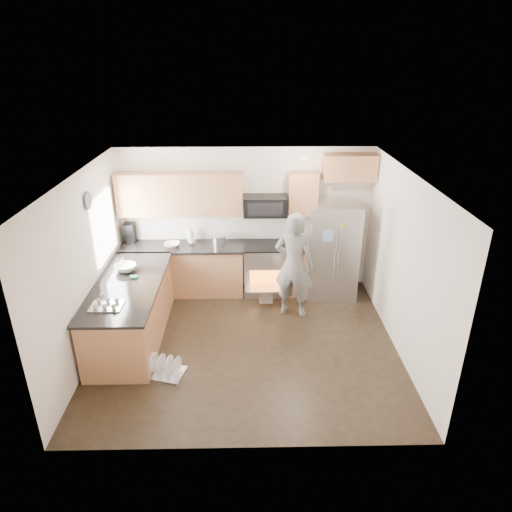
{
  "coord_description": "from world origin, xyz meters",
  "views": [
    {
      "loc": [
        0.03,
        -5.8,
        4.06
      ],
      "look_at": [
        0.16,
        0.5,
        1.24
      ],
      "focal_mm": 32.0,
      "sensor_mm": 36.0,
      "label": 1
    }
  ],
  "objects_px": {
    "refrigerator": "(333,250)",
    "person": "(294,266)",
    "dish_rack": "(166,369)",
    "stove_range": "(265,258)"
  },
  "relations": [
    {
      "from": "person",
      "to": "dish_rack",
      "type": "distance_m",
      "value": 2.59
    },
    {
      "from": "stove_range",
      "to": "refrigerator",
      "type": "height_order",
      "value": "stove_range"
    },
    {
      "from": "stove_range",
      "to": "person",
      "type": "relative_size",
      "value": 0.99
    },
    {
      "from": "stove_range",
      "to": "refrigerator",
      "type": "xyz_separation_m",
      "value": [
        1.2,
        -0.13,
        0.19
      ]
    },
    {
      "from": "refrigerator",
      "to": "person",
      "type": "height_order",
      "value": "person"
    },
    {
      "from": "refrigerator",
      "to": "dish_rack",
      "type": "height_order",
      "value": "refrigerator"
    },
    {
      "from": "refrigerator",
      "to": "person",
      "type": "xyz_separation_m",
      "value": [
        -0.76,
        -0.7,
        0.04
      ]
    },
    {
      "from": "refrigerator",
      "to": "dish_rack",
      "type": "relative_size",
      "value": 3.02
    },
    {
      "from": "stove_range",
      "to": "dish_rack",
      "type": "distance_m",
      "value": 2.85
    },
    {
      "from": "refrigerator",
      "to": "person",
      "type": "bearing_deg",
      "value": -134.85
    }
  ]
}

